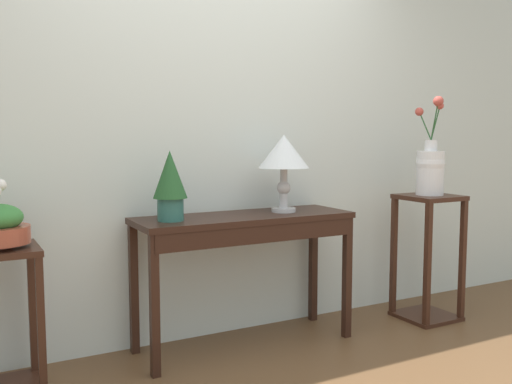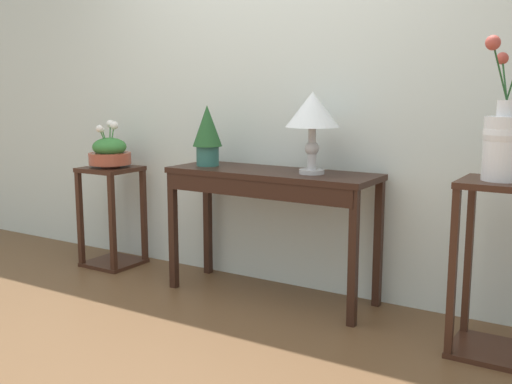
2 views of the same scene
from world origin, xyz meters
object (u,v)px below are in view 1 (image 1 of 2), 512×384
(pedestal_stand_right, at_px, (427,257))
(table_lamp, at_px, (284,155))
(potted_plant_on_console, at_px, (170,182))
(flower_vase_tall_right, at_px, (430,166))
(pedestal_stand_left, at_px, (1,322))
(console_table, at_px, (246,233))

(pedestal_stand_right, bearing_deg, table_lamp, 171.82)
(potted_plant_on_console, bearing_deg, flower_vase_tall_right, -4.39)
(pedestal_stand_left, bearing_deg, console_table, -0.46)
(table_lamp, distance_m, potted_plant_on_console, 0.74)
(potted_plant_on_console, height_order, pedestal_stand_left, potted_plant_on_console)
(pedestal_stand_left, bearing_deg, potted_plant_on_console, -0.12)
(potted_plant_on_console, height_order, pedestal_stand_right, potted_plant_on_console)
(flower_vase_tall_right, bearing_deg, pedestal_stand_left, 177.00)
(pedestal_stand_left, bearing_deg, pedestal_stand_right, -2.98)
(pedestal_stand_left, distance_m, flower_vase_tall_right, 2.75)
(console_table, xyz_separation_m, pedestal_stand_right, (1.33, -0.13, -0.26))
(console_table, bearing_deg, table_lamp, 5.25)
(flower_vase_tall_right, bearing_deg, console_table, 174.47)
(table_lamp, xyz_separation_m, potted_plant_on_console, (-0.73, -0.02, -0.14))
(table_lamp, relative_size, flower_vase_tall_right, 0.72)
(console_table, distance_m, pedestal_stand_right, 1.36)
(pedestal_stand_left, bearing_deg, flower_vase_tall_right, -3.00)
(pedestal_stand_left, height_order, flower_vase_tall_right, flower_vase_tall_right)
(table_lamp, height_order, potted_plant_on_console, table_lamp)
(console_table, bearing_deg, pedestal_stand_right, -5.48)
(potted_plant_on_console, distance_m, pedestal_stand_right, 1.89)
(console_table, height_order, potted_plant_on_console, potted_plant_on_console)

